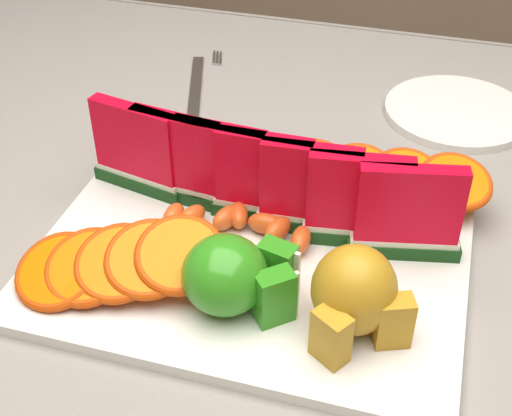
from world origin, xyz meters
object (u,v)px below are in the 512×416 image
apple_cluster (234,276)px  side_plate (457,112)px  platter (252,257)px  fork (198,84)px  pear_cluster (355,295)px

apple_cluster → side_plate: 0.44m
platter → fork: bearing=118.0°
side_plate → fork: bearing=-177.3°
apple_cluster → pear_cluster: (0.10, 0.00, 0.01)m
side_plate → fork: 0.34m
platter → pear_cluster: 0.13m
pear_cluster → side_plate: size_ratio=0.45×
apple_cluster → fork: 0.43m
platter → apple_cluster: size_ratio=3.64×
pear_cluster → platter: bearing=147.5°
fork → pear_cluster: bearing=-54.5°
platter → apple_cluster: 0.08m
platter → side_plate: 0.38m
apple_cluster → pear_cluster: pear_cluster is taller
pear_cluster → fork: 0.48m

